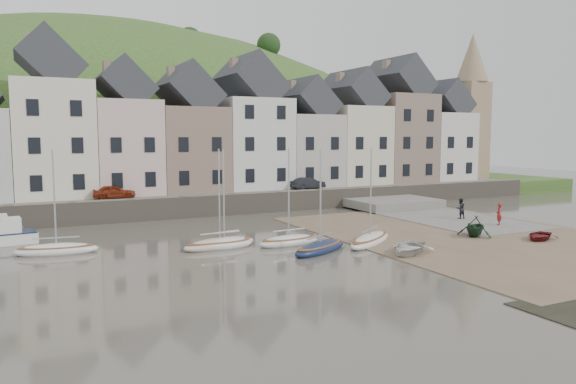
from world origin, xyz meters
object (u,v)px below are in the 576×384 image
person_red (499,214)px  sailboat_0 (57,249)px  rowboat_white (409,247)px  person_dark (460,208)px  car_left (114,192)px  rowboat_red (539,235)px  car_right (308,183)px  rowboat_green (475,226)px

person_red → sailboat_0: bearing=-47.8°
rowboat_white → person_dark: person_dark is taller
person_red → car_left: car_left is taller
rowboat_red → person_red: person_red is taller
person_red → rowboat_white: bearing=-18.5°
person_dark → car_right: car_right is taller
car_left → car_right: (18.50, 0.00, -0.01)m
rowboat_green → rowboat_red: (2.92, -2.78, -0.42)m
person_dark → car_left: size_ratio=0.48×
car_left → car_right: 18.50m
rowboat_white → person_dark: 14.73m
rowboat_white → rowboat_green: bearing=73.5°
person_red → car_right: size_ratio=0.48×
rowboat_white → person_dark: size_ratio=2.05×
rowboat_white → rowboat_green: 7.84m
rowboat_white → rowboat_green: rowboat_green is taller
rowboat_red → car_right: size_ratio=0.77×
rowboat_green → person_dark: size_ratio=1.60×
sailboat_0 → car_right: 27.17m
rowboat_red → person_red: size_ratio=1.63×
person_dark → rowboat_red: bearing=83.6°
sailboat_0 → person_red: 31.11m
rowboat_green → person_dark: (4.58, 6.15, 0.19)m
rowboat_white → car_right: size_ratio=0.97×
person_dark → person_red: bearing=98.7°
rowboat_red → rowboat_green: bearing=-156.6°
sailboat_0 → rowboat_red: bearing=-18.8°
person_red → car_left: 30.98m
rowboat_white → car_left: 25.91m
sailboat_0 → rowboat_green: bearing=-15.2°
rowboat_green → rowboat_white: bearing=-103.8°
car_left → person_dark: bearing=-111.7°
car_left → sailboat_0: bearing=164.9°
person_dark → car_left: (-25.17, 13.86, 1.23)m
rowboat_red → person_dark: bearing=146.6°
rowboat_green → sailboat_0: bearing=-135.9°
car_left → rowboat_red: bearing=-127.0°
rowboat_red → car_right: bearing=169.5°
rowboat_white → rowboat_red: 10.43m
rowboat_white → car_left: (-13.10, 22.29, 1.77)m
rowboat_green → rowboat_red: 4.05m
car_right → person_dark: bearing=-160.9°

